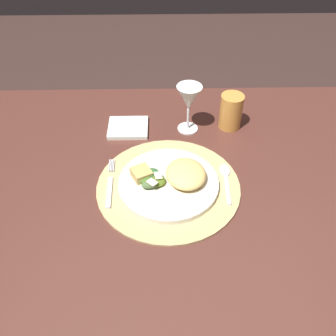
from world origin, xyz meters
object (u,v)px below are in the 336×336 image
object	(u,v)px
fork	(110,185)
wine_glass	(189,99)
spoon	(226,176)
dinner_plate	(168,183)
dining_table	(193,202)
napkin	(128,128)
amber_tumbler	(231,111)

from	to	relation	value
fork	wine_glass	size ratio (longest dim) A/B	1.17
spoon	wine_glass	bearing A→B (deg)	112.02
dinner_plate	wine_glass	world-z (taller)	wine_glass
dinner_plate	spoon	size ratio (longest dim) A/B	1.75
spoon	wine_glass	distance (m)	0.25
fork	dinner_plate	bearing A→B (deg)	-0.94
dining_table	dinner_plate	world-z (taller)	dinner_plate
napkin	amber_tumbler	size ratio (longest dim) A/B	1.11
napkin	amber_tumbler	world-z (taller)	amber_tumbler
spoon	amber_tumbler	world-z (taller)	amber_tumbler
fork	wine_glass	bearing A→B (deg)	48.56
fork	napkin	bearing A→B (deg)	82.46
dining_table	fork	xyz separation A→B (m)	(-0.22, -0.04, 0.12)
napkin	wine_glass	size ratio (longest dim) A/B	0.81
dinner_plate	amber_tumbler	size ratio (longest dim) A/B	2.39
dining_table	fork	distance (m)	0.25
spoon	wine_glass	size ratio (longest dim) A/B	0.99
dinner_plate	amber_tumbler	xyz separation A→B (m)	(0.19, 0.26, 0.04)
fork	spoon	bearing A→B (deg)	5.04
fork	napkin	size ratio (longest dim) A/B	1.45
spoon	napkin	size ratio (longest dim) A/B	1.23
spoon	amber_tumbler	distance (m)	0.24
dinner_plate	napkin	world-z (taller)	dinner_plate
napkin	dinner_plate	bearing A→B (deg)	-64.46
spoon	napkin	world-z (taller)	same
napkin	amber_tumbler	bearing A→B (deg)	2.24
amber_tumbler	fork	bearing A→B (deg)	-143.23
dining_table	wine_glass	xyz separation A→B (m)	(-0.01, 0.20, 0.21)
amber_tumbler	spoon	bearing A→B (deg)	-100.24
dinner_plate	napkin	size ratio (longest dim) A/B	2.15
fork	wine_glass	distance (m)	0.33
dining_table	dinner_plate	distance (m)	0.15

